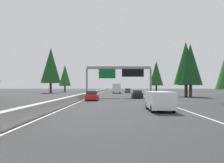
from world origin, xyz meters
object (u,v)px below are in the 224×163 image
object	(u,v)px
box_truck_distant_a	(117,88)
conifer_right_near	(186,63)
sedan_far_left	(92,96)
conifer_right_mid	(190,65)
conifer_right_far	(156,73)
conifer_left_far	(65,75)
minivan_far_right	(159,100)
sedan_mid_left	(137,94)
sign_gantry_overhead	(120,73)
sedan_near_right	(127,91)
conifer_left_mid	(51,65)

from	to	relation	value
box_truck_distant_a	conifer_right_near	bearing A→B (deg)	-150.95
sedan_far_left	conifer_right_mid	bearing A→B (deg)	-55.12
conifer_right_far	conifer_left_far	bearing A→B (deg)	77.20
sedan_far_left	box_truck_distant_a	bearing A→B (deg)	-5.53
conifer_right_near	box_truck_distant_a	bearing A→B (deg)	29.05
minivan_far_right	sedan_mid_left	xyz separation A→B (m)	(23.57, -0.02, -0.27)
sign_gantry_overhead	conifer_right_mid	size ratio (longest dim) A/B	1.16
sign_gantry_overhead	conifer_left_far	world-z (taller)	conifer_left_far
sign_gantry_overhead	conifer_right_far	xyz separation A→B (m)	(41.22, -13.65, 1.99)
box_truck_distant_a	sedan_near_right	xyz separation A→B (m)	(3.65, -3.57, -0.93)
conifer_left_mid	conifer_left_far	bearing A→B (deg)	-6.53
conifer_right_near	conifer_left_far	xyz separation A→B (m)	(44.74, 34.42, -0.58)
sedan_near_right	conifer_right_far	xyz separation A→B (m)	(7.41, -10.58, 6.08)
conifer_right_mid	conifer_right_far	size ratio (longest dim) A/B	0.98
sign_gantry_overhead	conifer_right_near	bearing A→B (deg)	-73.02
conifer_right_mid	conifer_left_far	distance (m)	57.50
sedan_far_left	conifer_right_near	size ratio (longest dim) A/B	0.38
minivan_far_right	conifer_right_near	xyz separation A→B (m)	(30.32, -10.78, 6.02)
minivan_far_right	sedan_near_right	size ratio (longest dim) A/B	1.14
sign_gantry_overhead	conifer_left_mid	distance (m)	40.98
minivan_far_right	sedan_mid_left	world-z (taller)	minivan_far_right
conifer_right_near	conifer_right_far	xyz separation A→B (m)	(36.97, 0.24, -0.21)
sign_gantry_overhead	box_truck_distant_a	world-z (taller)	sign_gantry_overhead
conifer_left_mid	minivan_far_right	bearing A→B (deg)	-157.20
box_truck_distant_a	conifer_left_far	bearing A→B (deg)	46.77
box_truck_distant_a	sedan_near_right	world-z (taller)	box_truck_distant_a
sedan_near_right	minivan_far_right	bearing A→B (deg)	-179.96
sign_gantry_overhead	conifer_right_near	distance (m)	14.69
conifer_right_far	conifer_left_mid	distance (m)	36.63
sedan_mid_left	conifer_left_mid	distance (m)	45.36
sedan_near_right	sign_gantry_overhead	bearing A→B (deg)	174.81
box_truck_distant_a	conifer_left_mid	distance (m)	23.30
sedan_near_right	conifer_left_far	bearing A→B (deg)	57.25
sedan_mid_left	conifer_right_far	bearing A→B (deg)	-13.53
sedan_far_left	sedan_mid_left	world-z (taller)	same
conifer_right_mid	conifer_left_mid	distance (m)	48.00
box_truck_distant_a	sedan_mid_left	size ratio (longest dim) A/B	1.93
sedan_far_left	box_truck_distant_a	distance (m)	40.12
box_truck_distant_a	conifer_right_near	world-z (taller)	conifer_right_near
conifer_right_far	box_truck_distant_a	bearing A→B (deg)	128.01
conifer_right_mid	conifer_left_mid	world-z (taller)	conifer_left_mid
conifer_right_near	conifer_right_far	bearing A→B (deg)	0.38
minivan_far_right	conifer_left_far	distance (m)	78.88
sign_gantry_overhead	sedan_mid_left	bearing A→B (deg)	-128.66
sedan_far_left	conifer_right_near	distance (m)	23.86
sedan_far_left	conifer_right_near	xyz separation A→B (m)	(14.01, -18.26, 6.29)
sign_gantry_overhead	minivan_far_right	world-z (taller)	sign_gantry_overhead
sedan_near_right	conifer_left_far	xyz separation A→B (m)	(15.18, 23.60, 5.71)
box_truck_distant_a	conifer_right_mid	size ratio (longest dim) A/B	0.78
box_truck_distant_a	conifer_right_near	xyz separation A→B (m)	(-25.91, -14.40, 5.36)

